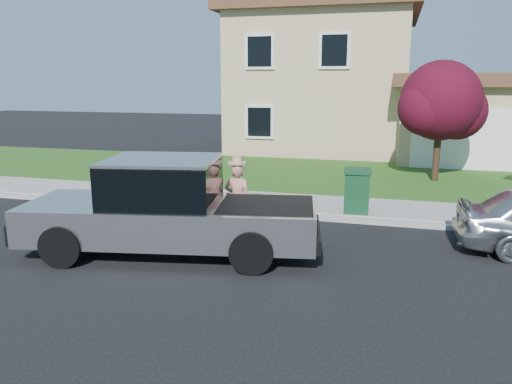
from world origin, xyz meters
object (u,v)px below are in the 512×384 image
(pickup_truck, at_px, (170,210))
(woman, at_px, (238,198))
(ornamental_tree, at_px, (442,104))
(trash_bin, at_px, (357,190))

(pickup_truck, height_order, woman, pickup_truck)
(pickup_truck, distance_m, ornamental_tree, 10.56)
(pickup_truck, height_order, trash_bin, pickup_truck)
(pickup_truck, bearing_deg, trash_bin, 37.66)
(trash_bin, bearing_deg, woman, -142.24)
(pickup_truck, bearing_deg, woman, 48.97)
(woman, height_order, trash_bin, woman)
(woman, xyz_separation_m, ornamental_tree, (4.72, 7.23, 1.77))
(pickup_truck, xyz_separation_m, ornamental_tree, (5.64, 8.76, 1.73))
(pickup_truck, bearing_deg, ornamental_tree, 47.26)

